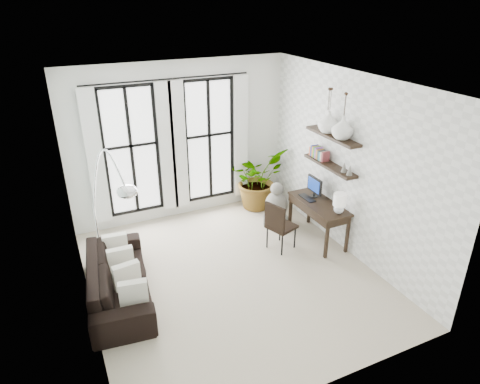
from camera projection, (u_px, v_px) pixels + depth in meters
floor at (232, 275)px, 7.20m from camera, size 5.00×5.00×0.00m
ceiling at (230, 83)px, 5.85m from camera, size 5.00×5.00×0.00m
wall_left at (76, 219)px, 5.66m from camera, size 0.00×5.00×5.00m
wall_right at (350, 166)px, 7.39m from camera, size 0.00×5.00×5.00m
wall_back at (181, 142)px, 8.58m from camera, size 4.50×0.00×4.50m
windows at (172, 146)px, 8.46m from camera, size 3.26×0.13×2.65m
wall_shelves at (330, 153)px, 7.62m from camera, size 0.25×1.30×0.60m
sofa at (118, 278)px, 6.59m from camera, size 1.14×2.32×0.65m
throw_pillows at (124, 267)px, 6.55m from camera, size 0.40×1.52×0.40m
plant at (257, 178)px, 9.27m from camera, size 1.50×1.42×1.33m
desk at (320, 206)px, 7.91m from camera, size 0.56×1.33×1.18m
desk_chair at (279, 224)px, 7.70m from camera, size 0.58×0.58×0.95m
arc_lamp at (106, 178)px, 6.58m from camera, size 0.72×1.57×2.23m
buddha at (276, 207)px, 8.63m from camera, size 0.51×0.51×0.92m
vase_a at (343, 128)px, 7.16m from camera, size 0.37×0.37×0.38m
vase_b at (328, 122)px, 7.48m from camera, size 0.37×0.37×0.38m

